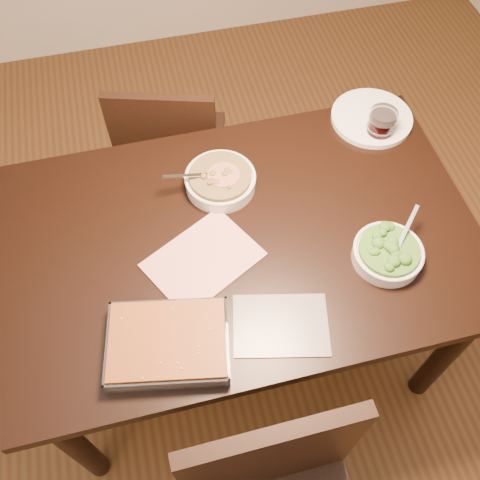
# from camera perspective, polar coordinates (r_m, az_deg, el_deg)

# --- Properties ---
(ground) EXTENTS (4.00, 4.00, 0.00)m
(ground) POSITION_cam_1_polar(r_m,az_deg,el_deg) (2.25, 0.19, -10.13)
(ground) COLOR #492914
(ground) RESTS_ON ground
(table) EXTENTS (1.40, 0.90, 0.75)m
(table) POSITION_cam_1_polar(r_m,az_deg,el_deg) (1.66, 0.25, -1.38)
(table) COLOR black
(table) RESTS_ON ground
(magazine_a) EXTENTS (0.37, 0.34, 0.01)m
(magazine_a) POSITION_cam_1_polar(r_m,az_deg,el_deg) (1.54, -3.96, -2.11)
(magazine_a) COLOR #B83A34
(magazine_a) RESTS_ON table
(magazine_b) EXTENTS (0.29, 0.23, 0.00)m
(magazine_b) POSITION_cam_1_polar(r_m,az_deg,el_deg) (1.45, 4.36, -9.03)
(magazine_b) COLOR #24232A
(magazine_b) RESTS_ON table
(coaster) EXTENTS (0.10, 0.10, 0.00)m
(coaster) POSITION_cam_1_polar(r_m,az_deg,el_deg) (1.90, 14.49, 10.83)
(coaster) COLOR white
(coaster) RESTS_ON table
(stew_bowl) EXTENTS (0.25, 0.22, 0.09)m
(stew_bowl) POSITION_cam_1_polar(r_m,az_deg,el_deg) (1.67, -2.11, 6.42)
(stew_bowl) COLOR white
(stew_bowl) RESTS_ON table
(broccoli_bowl) EXTENTS (0.20, 0.20, 0.08)m
(broccoli_bowl) POSITION_cam_1_polar(r_m,az_deg,el_deg) (1.57, 15.49, -1.35)
(broccoli_bowl) COLOR white
(broccoli_bowl) RESTS_ON table
(baking_dish) EXTENTS (0.35, 0.28, 0.06)m
(baking_dish) POSITION_cam_1_polar(r_m,az_deg,el_deg) (1.41, -7.68, -10.83)
(baking_dish) COLOR silver
(baking_dish) RESTS_ON table
(wine_tumbler) EXTENTS (0.09, 0.09, 0.10)m
(wine_tumbler) POSITION_cam_1_polar(r_m,az_deg,el_deg) (1.86, 14.85, 11.97)
(wine_tumbler) COLOR black
(wine_tumbler) RESTS_ON coaster
(dinner_plate) EXTENTS (0.28, 0.28, 0.02)m
(dinner_plate) POSITION_cam_1_polar(r_m,az_deg,el_deg) (1.94, 13.85, 12.54)
(dinner_plate) COLOR white
(dinner_plate) RESTS_ON table
(chair_far) EXTENTS (0.49, 0.49, 0.83)m
(chair_far) POSITION_cam_1_polar(r_m,az_deg,el_deg) (2.20, -7.28, 9.62)
(chair_far) COLOR black
(chair_far) RESTS_ON ground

